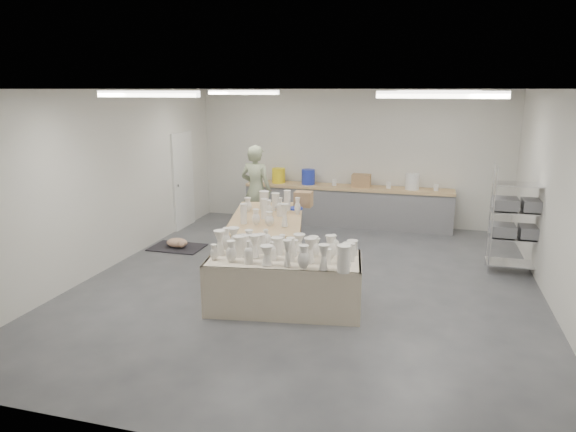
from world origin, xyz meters
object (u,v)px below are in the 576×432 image
(work_table, at_px, (271,215))
(potter, at_px, (256,190))
(drying_table, at_px, (284,279))
(red_stool, at_px, (261,216))

(work_table, xyz_separation_m, potter, (-0.90, 1.81, 0.06))
(drying_table, bearing_deg, potter, 106.07)
(drying_table, xyz_separation_m, red_stool, (-1.62, 3.81, -0.12))
(potter, xyz_separation_m, red_stool, (-0.00, 0.27, -0.63))
(red_stool, bearing_deg, drying_table, -66.96)
(drying_table, bearing_deg, work_table, 104.11)
(drying_table, xyz_separation_m, potter, (-1.62, 3.54, 0.51))
(work_table, distance_m, red_stool, 2.34)
(work_table, height_order, potter, potter)
(drying_table, relative_size, potter, 1.18)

